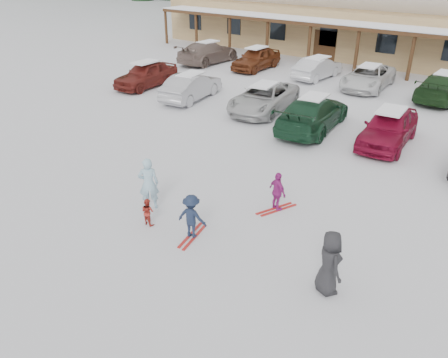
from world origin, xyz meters
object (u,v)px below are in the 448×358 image
Objects in this scene: parked_car_9 at (317,68)px; toddler_red at (148,212)px; parked_car_1 at (191,87)px; bystander_dark at (329,263)px; parked_car_0 at (146,74)px; adult_skier at (149,184)px; parked_car_2 at (264,98)px; child_navy at (192,217)px; parked_car_7 at (208,52)px; parked_car_3 at (313,113)px; parked_car_4 at (389,127)px; parked_car_8 at (256,58)px; parked_car_11 at (443,87)px; child_magenta at (277,192)px; parked_car_10 at (368,77)px.

toddler_red is at bearing 105.51° from parked_car_9.
bystander_dark is at bearing 133.48° from parked_car_1.
adult_skier is at bearing -46.27° from parked_car_0.
toddler_red is 12.82m from parked_car_1.
parked_car_1 is at bearing -178.23° from parked_car_2.
child_navy is 13.50m from parked_car_1.
parked_car_7 is (-1.18, 7.39, 0.02)m from parked_car_0.
toddler_red is 10.33m from parked_car_3.
parked_car_0 is (-11.39, 10.72, 0.32)m from toddler_red.
parked_car_0 is at bearing 175.02° from parked_car_4.
parked_car_8 is 12.33m from parked_car_11.
adult_skier is at bearing 36.91° from bystander_dark.
parked_car_7 is (-15.22, 15.02, 0.12)m from child_magenta.
parked_car_1 is at bearing -55.63° from toddler_red.
adult_skier is 0.39× the size of parked_car_8.
parked_car_2 reaches higher than child_magenta.
parked_car_9 is (3.47, 8.47, -0.03)m from parked_car_1.
parked_car_8 is (-11.25, 15.54, 0.11)m from child_magenta.
adult_skier is 6.25m from bystander_dark.
bystander_dark is 0.38× the size of parked_car_4.
parked_car_9 is at bearing 171.89° from parked_car_10.
parked_car_8 is (-7.95, 17.92, -0.11)m from adult_skier.
adult_skier reaches higher than child_navy.
child_navy is 16.56m from parked_car_0.
parked_car_7 is at bearing -38.73° from parked_car_3.
parked_car_11 is (15.11, 8.18, -0.00)m from parked_car_0.
parked_car_3 is 1.07× the size of parked_car_10.
bystander_dark reaches higher than parked_car_8.
child_magenta is 0.30× the size of parked_car_1.
parked_car_7 reaches higher than parked_car_11.
adult_skier is 0.40× the size of parked_car_1.
parked_car_7 is at bearing -65.82° from parked_car_1.
parked_car_4 is 0.87× the size of parked_car_11.
child_navy is (1.50, 0.31, 0.25)m from toddler_red.
parked_car_8 is (-1.15, 8.20, 0.04)m from parked_car_1.
parked_car_11 reaches higher than child_navy.
toddler_red is 22.05m from parked_car_7.
bystander_dark is at bearing -58.82° from parked_car_2.
parked_car_7 reaches higher than child_magenta.
parked_car_9 is 0.84× the size of parked_car_10.
child_magenta is 17.14m from parked_car_9.
child_magenta is at bearing -125.76° from child_navy.
child_magenta is 0.25× the size of parked_car_3.
parked_car_4 is 8.26m from parked_car_11.
parked_car_2 is at bearing 0.00° from parked_car_0.
bystander_dark is 0.38× the size of parked_car_8.
parked_car_2 is 3.36m from parked_car_3.
child_navy is 22.68m from parked_car_7.
parked_car_1 is (-6.80, 9.72, -0.15)m from adult_skier.
parked_car_0 is 1.01× the size of parked_car_1.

